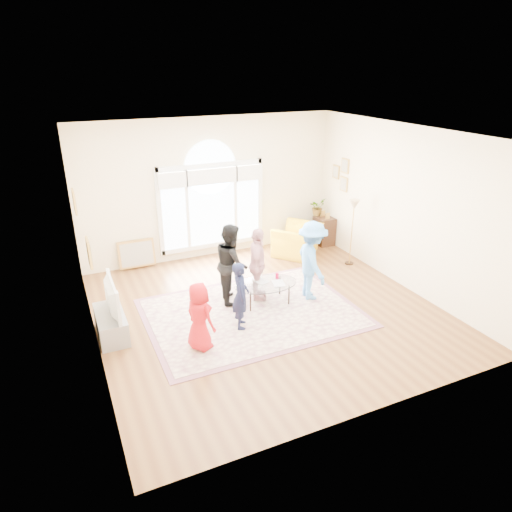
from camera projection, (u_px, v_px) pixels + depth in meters
name	position (u px, v px, depth m)	size (l,w,h in m)	color
ground	(267.00, 310.00, 8.49)	(6.00, 6.00, 0.00)	brown
room_shell	(213.00, 192.00, 10.26)	(6.00, 6.00, 6.00)	beige
area_rug	(252.00, 313.00, 8.37)	(3.60, 2.60, 0.02)	beige
rug_border	(252.00, 313.00, 8.38)	(3.80, 2.80, 0.01)	#804E5D
tv_console	(111.00, 324.00, 7.62)	(0.45, 1.00, 0.42)	gray
television	(108.00, 298.00, 7.42)	(0.17, 1.03, 0.59)	black
coffee_table	(266.00, 284.00, 8.58)	(1.26, 0.86, 0.54)	silver
armchair	(297.00, 240.00, 10.87)	(1.08, 0.94, 0.70)	yellow
side_cabinet	(324.00, 231.00, 11.48)	(0.40, 0.50, 0.70)	black
floor_lamp	(354.00, 210.00, 9.96)	(0.24, 0.24, 1.51)	black
plant_pedestal	(316.00, 228.00, 11.66)	(0.20, 0.20, 0.70)	white
potted_plant	(317.00, 207.00, 11.44)	(0.39, 0.34, 0.43)	#33722D
leaning_picture	(138.00, 268.00, 10.24)	(0.80, 0.05, 0.62)	tan
child_red	(200.00, 317.00, 7.11)	(0.56, 0.36, 1.14)	red
child_navy	(241.00, 295.00, 7.70)	(0.44, 0.29, 1.20)	#151A37
child_black	(232.00, 263.00, 8.54)	(0.74, 0.58, 1.52)	black
child_pink	(257.00, 265.00, 8.60)	(0.84, 0.35, 1.43)	#DA9CA1
child_blue	(312.00, 261.00, 8.63)	(1.00, 0.57, 1.54)	#4C8ED6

